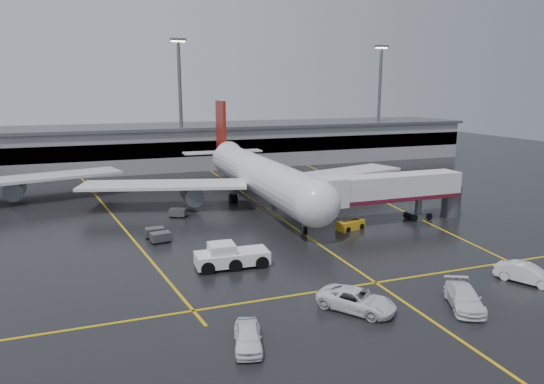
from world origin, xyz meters
name	(u,v)px	position (x,y,z in m)	size (l,w,h in m)	color
ground	(281,219)	(0.00, 0.00, 0.00)	(220.00, 220.00, 0.00)	black
apron_line_centre	(281,219)	(0.00, 0.00, 0.01)	(0.25, 90.00, 0.02)	gold
apron_line_stop	(376,283)	(0.00, -22.00, 0.01)	(60.00, 0.25, 0.02)	gold
apron_line_left	(111,214)	(-20.00, 10.00, 0.01)	(0.25, 70.00, 0.02)	gold
apron_line_right	(365,193)	(18.00, 10.00, 0.01)	(0.25, 70.00, 0.02)	gold
terminal	(201,145)	(0.00, 47.93, 4.32)	(122.00, 19.00, 8.60)	gray
light_mast_mid	(180,97)	(-5.00, 42.00, 14.47)	(3.00, 1.20, 25.45)	#595B60
light_mast_right	(379,96)	(40.00, 42.00, 14.47)	(3.00, 1.20, 25.45)	#595B60
main_airliner	(257,174)	(0.00, 9.70, 4.21)	(48.80, 45.60, 14.10)	silver
jet_bridge	(391,191)	(11.87, -6.00, 3.93)	(19.90, 3.40, 6.05)	silver
pushback_tractor	(230,257)	(-10.53, -14.11, 0.95)	(6.79, 3.12, 2.39)	white
belt_loader	(350,225)	(5.87, -7.06, 0.54)	(3.75, 2.50, 2.19)	gold
service_van_a	(357,300)	(-4.17, -26.04, 0.81)	(2.68, 5.81, 1.61)	white
service_van_b	(464,298)	(3.62, -28.34, 0.78)	(2.18, 5.36, 1.55)	silver
service_van_c	(527,273)	(11.92, -26.32, 0.82)	(1.73, 4.95, 1.63)	silver
service_van_d	(248,336)	(-13.25, -28.30, 0.73)	(1.73, 4.30, 1.47)	white
baggage_cart_a	(161,237)	(-15.56, -4.55, 0.63)	(2.19, 1.62, 1.12)	#595B60
baggage_cart_b	(155,232)	(-15.91, -2.51, 0.63)	(2.02, 1.34, 1.12)	#595B60
baggage_cart_c	(178,212)	(-12.08, 5.33, 0.63)	(2.36, 2.02, 1.12)	#595B60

